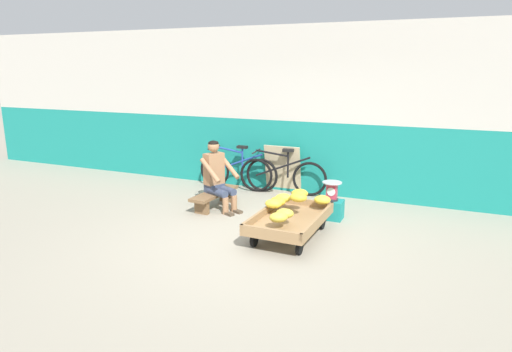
# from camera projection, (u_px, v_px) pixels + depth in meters

# --- Properties ---
(ground_plane) EXTENTS (80.00, 80.00, 0.00)m
(ground_plane) POSITION_uv_depth(u_px,v_px,m) (249.00, 243.00, 6.01)
(ground_plane) COLOR gray
(back_wall) EXTENTS (16.00, 0.30, 3.05)m
(back_wall) POSITION_uv_depth(u_px,v_px,m) (312.00, 111.00, 8.19)
(back_wall) COLOR #19847A
(back_wall) RESTS_ON ground
(banana_cart) EXTENTS (0.87, 1.46, 0.36)m
(banana_cart) POSITION_uv_depth(u_px,v_px,m) (290.00, 221.00, 6.18)
(banana_cart) COLOR #99754C
(banana_cart) RESTS_ON ground
(banana_pile) EXTENTS (0.86, 1.24, 0.26)m
(banana_pile) POSITION_uv_depth(u_px,v_px,m) (290.00, 203.00, 6.27)
(banana_pile) COLOR gold
(banana_pile) RESTS_ON banana_cart
(low_bench) EXTENTS (0.38, 1.12, 0.27)m
(low_bench) POSITION_uv_depth(u_px,v_px,m) (215.00, 196.00, 7.52)
(low_bench) COLOR brown
(low_bench) RESTS_ON ground
(vendor_seated) EXTENTS (0.74, 0.62, 1.14)m
(vendor_seated) POSITION_uv_depth(u_px,v_px,m) (217.00, 176.00, 7.37)
(vendor_seated) COLOR #9E704C
(vendor_seated) RESTS_ON ground
(plastic_crate) EXTENTS (0.36, 0.28, 0.30)m
(plastic_crate) POSITION_uv_depth(u_px,v_px,m) (331.00, 209.00, 6.96)
(plastic_crate) COLOR #19847F
(plastic_crate) RESTS_ON ground
(weighing_scale) EXTENTS (0.30, 0.30, 0.29)m
(weighing_scale) POSITION_uv_depth(u_px,v_px,m) (332.00, 191.00, 6.89)
(weighing_scale) COLOR #28282D
(weighing_scale) RESTS_ON plastic_crate
(bicycle_near_left) EXTENTS (1.66, 0.48, 0.86)m
(bicycle_near_left) POSITION_uv_depth(u_px,v_px,m) (238.00, 171.00, 8.64)
(bicycle_near_left) COLOR black
(bicycle_near_left) RESTS_ON ground
(bicycle_far_left) EXTENTS (1.66, 0.48, 0.86)m
(bicycle_far_left) POSITION_uv_depth(u_px,v_px,m) (282.00, 175.00, 8.29)
(bicycle_far_left) COLOR black
(bicycle_far_left) RESTS_ON ground
(sign_board) EXTENTS (0.70, 0.19, 0.89)m
(sign_board) POSITION_uv_depth(u_px,v_px,m) (283.00, 169.00, 8.43)
(sign_board) COLOR #C6B289
(sign_board) RESTS_ON ground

